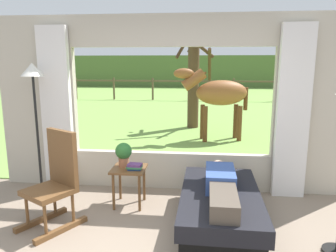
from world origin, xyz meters
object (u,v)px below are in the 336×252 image
Objects in this scene: recliner_sofa at (220,208)px; horse at (218,93)px; book_stack at (135,167)px; side_table at (129,175)px; potted_plant at (124,153)px; rocking_chair at (56,180)px; pasture_tree at (194,78)px; reclining_person at (221,185)px; floor_lamp_left at (34,89)px.

recliner_sofa is 0.94× the size of horse.
horse is at bearing 71.98° from book_stack.
potted_plant is (-0.08, 0.06, 0.28)m from side_table.
rocking_chair reaches higher than recliner_sofa.
recliner_sofa is at bearing -85.40° from pasture_tree.
rocking_chair reaches higher than book_stack.
rocking_chair is 5.56× the size of book_stack.
side_table is 4.06m from horse.
potted_plant is 1.59× the size of book_stack.
rocking_chair is at bearing -175.74° from reclining_person.
pasture_tree reaches higher than potted_plant.
horse is at bearing 70.45° from side_table.
side_table is 0.17× the size of pasture_tree.
side_table is 1.78m from floor_lamp_left.
reclining_person is at bearing -21.53° from book_stack.
rocking_chair is (-1.90, -0.15, 0.33)m from recliner_sofa.
rocking_chair is (-1.90, -0.10, 0.02)m from reclining_person.
reclining_person is at bearing 166.14° from horse.
rocking_chair is at bearing -53.08° from floor_lamp_left.
horse is at bearing -67.67° from pasture_tree.
side_table is at bearing 160.61° from recliner_sofa.
recliner_sofa is 8.52× the size of book_stack.
reclining_person is 1.28× the size of rocking_chair.
floor_lamp_left reaches higher than potted_plant.
recliner_sofa is at bearing 91.13° from reclining_person.
potted_plant is at bearing 143.13° from side_table.
reclining_person is 2.85m from floor_lamp_left.
pasture_tree is at bearing 10.63° from horse.
potted_plant reaches higher than book_stack.
horse is at bearing 88.95° from recliner_sofa.
horse is at bearing 52.02° from floor_lamp_left.
rocking_chair reaches higher than reclining_person.
pasture_tree is (-0.46, 5.71, 1.24)m from recliner_sofa.
reclining_person is at bearing 33.75° from rocking_chair.
reclining_person is 1.28m from side_table.
potted_plant is 1.55m from floor_lamp_left.
floor_lamp_left reaches higher than book_stack.
floor_lamp_left is at bearing 168.54° from side_table.
side_table reaches higher than recliner_sofa.
potted_plant is at bearing -9.60° from floor_lamp_left.
potted_plant is at bearing 147.36° from horse.
horse is 0.58× the size of pasture_tree.
rocking_chair is at bearing -146.93° from book_stack.
pasture_tree is at bearing 67.17° from floor_lamp_left.
book_stack is (0.17, -0.12, -0.14)m from potted_plant.
side_table is at bearing 158.49° from reclining_person.
horse is (2.06, 4.36, 0.61)m from rocking_chair.
book_stack is 0.11× the size of floor_lamp_left.
book_stack is (-1.08, 0.43, 0.04)m from reclining_person.
floor_lamp_left is (-2.56, 0.77, 1.00)m from reclining_person.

